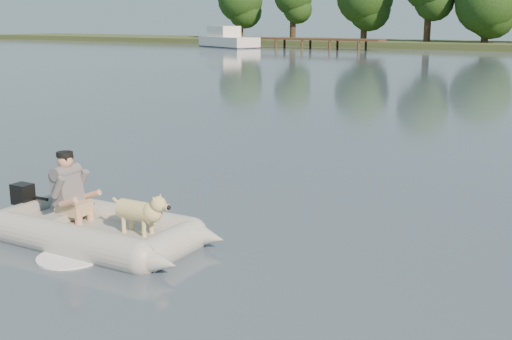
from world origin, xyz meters
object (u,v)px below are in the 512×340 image
Objects in this scene: dock at (297,43)px; man at (68,185)px; dog at (137,214)px; dinghy at (100,204)px; cabin_cruiser at (228,37)px.

man is at bearing -64.68° from dock.
man is (24.63, -52.04, 0.18)m from dock.
dock is 21.51× the size of dog.
dock is 4.42× the size of dinghy.
dock is 58.06m from dog.
man is at bearing -32.84° from cabin_cruiser.
man is 59.56m from cabin_cruiser.
dog is at bearing -31.84° from cabin_cruiser.
dock is 18.61× the size of man.
dog is (25.84, -51.99, -0.06)m from dock.
dinghy is 0.49× the size of cabin_cruiser.
dinghy is 0.59m from dog.
dinghy is at bearing -175.43° from dog.
dog is 60.17m from cabin_cruiser.
dinghy reaches higher than dock.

